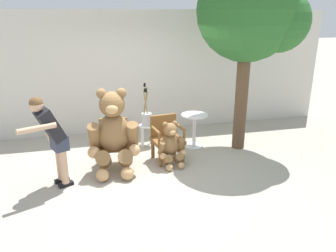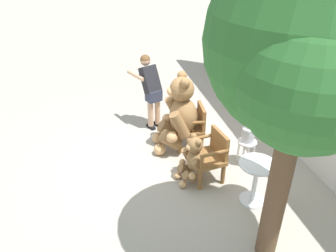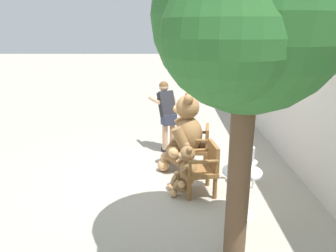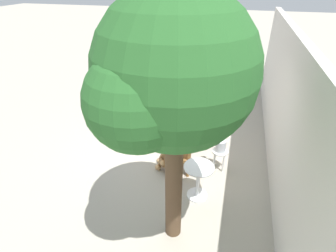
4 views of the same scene
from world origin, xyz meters
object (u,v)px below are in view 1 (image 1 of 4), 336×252
object	(u,v)px
person_visitor	(52,134)
white_stool	(147,130)
teddy_bear_large	(113,132)
round_side_table	(194,127)
patio_tree	(253,13)
brush_bucket	(146,117)
wooden_chair_left	(114,141)
teddy_bear_small	(171,144)
wooden_chair_right	(166,137)

from	to	relation	value
person_visitor	white_stool	distance (m)	2.31
white_stool	teddy_bear_large	bearing A→B (deg)	-126.42
round_side_table	patio_tree	bearing A→B (deg)	-16.96
white_stool	patio_tree	distance (m)	3.12
person_visitor	brush_bucket	xyz separation A→B (m)	(1.75, 1.40, -0.28)
wooden_chair_left	brush_bucket	size ratio (longest dim) A/B	0.95
teddy_bear_large	person_visitor	bearing A→B (deg)	-160.18
teddy_bear_large	teddy_bear_small	size ratio (longest dim) A/B	1.76
teddy_bear_large	patio_tree	distance (m)	3.39
wooden_chair_right	brush_bucket	size ratio (longest dim) A/B	0.95
teddy_bear_large	white_stool	world-z (taller)	teddy_bear_large
wooden_chair_left	teddy_bear_large	xyz separation A→B (m)	(-0.01, -0.26, 0.28)
teddy_bear_small	white_stool	distance (m)	1.11
wooden_chair_left	patio_tree	world-z (taller)	patio_tree
teddy_bear_small	white_stool	xyz separation A→B (m)	(-0.26, 1.07, -0.06)
patio_tree	brush_bucket	bearing A→B (deg)	162.55
teddy_bear_large	patio_tree	size ratio (longest dim) A/B	0.40
patio_tree	wooden_chair_left	bearing A→B (deg)	-176.32
wooden_chair_left	teddy_bear_large	distance (m)	0.38
teddy_bear_large	round_side_table	bearing A→B (deg)	23.04
wooden_chair_right	white_stool	bearing A→B (deg)	107.27
wooden_chair_right	patio_tree	distance (m)	2.83
wooden_chair_right	round_side_table	world-z (taller)	wooden_chair_right
wooden_chair_left	teddy_bear_small	distance (m)	1.06
wooden_chair_left	teddy_bear_large	world-z (taller)	teddy_bear_large
white_stool	round_side_table	bearing A→B (deg)	-17.82
round_side_table	white_stool	bearing A→B (deg)	162.18
brush_bucket	round_side_table	size ratio (longest dim) A/B	1.25
white_stool	round_side_table	size ratio (longest dim) A/B	0.64
wooden_chair_left	white_stool	xyz separation A→B (m)	(0.76, 0.79, -0.11)
round_side_table	teddy_bear_large	bearing A→B (deg)	-156.96
wooden_chair_right	person_visitor	world-z (taller)	person_visitor
wooden_chair_right	round_side_table	distance (m)	0.86
person_visitor	round_side_table	xyz separation A→B (m)	(2.72, 1.09, -0.47)
wooden_chair_right	teddy_bear_small	world-z (taller)	wooden_chair_right
white_stool	round_side_table	world-z (taller)	round_side_table
wooden_chair_right	white_stool	distance (m)	0.83
wooden_chair_left	brush_bucket	xyz separation A→B (m)	(0.76, 0.79, 0.17)
wooden_chair_right	white_stool	xyz separation A→B (m)	(-0.24, 0.79, -0.11)
person_visitor	wooden_chair_left	bearing A→B (deg)	31.72
teddy_bear_large	person_visitor	distance (m)	1.06
teddy_bear_large	person_visitor	world-z (taller)	person_visitor
brush_bucket	teddy_bear_large	bearing A→B (deg)	-126.30
wooden_chair_right	person_visitor	xyz separation A→B (m)	(-2.00, -0.62, 0.45)
brush_bucket	patio_tree	world-z (taller)	patio_tree
teddy_bear_large	teddy_bear_small	world-z (taller)	teddy_bear_large
brush_bucket	wooden_chair_right	bearing A→B (deg)	-72.68
wooden_chair_left	patio_tree	xyz separation A→B (m)	(2.71, 0.17, 2.25)
white_stool	patio_tree	xyz separation A→B (m)	(1.95, -0.61, 2.36)
teddy_bear_small	brush_bucket	size ratio (longest dim) A/B	0.95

